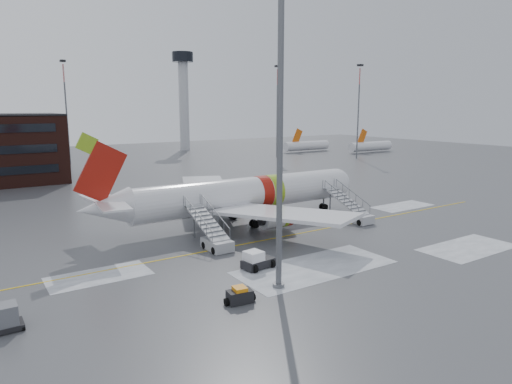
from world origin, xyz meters
TOP-DOWN VIEW (x-y plane):
  - ground at (0.00, 0.00)m, footprint 260.00×260.00m
  - airliner at (-3.73, 6.13)m, footprint 35.03×32.97m
  - airstair_fwd at (8.26, -0.41)m, footprint 2.05×7.70m
  - airstair_aft at (-10.68, -0.41)m, footprint 2.05×7.70m
  - pushback_tug at (-10.37, -7.50)m, footprint 2.91×2.33m
  - uld_container at (-29.19, -8.15)m, footprint 2.03×1.56m
  - baggage_tractor at (-15.13, -12.61)m, footprint 2.32×1.27m
  - light_mast_near at (-11.19, -11.79)m, footprint 1.20×1.20m
  - control_tower at (30.00, 95.00)m, footprint 6.40×6.40m
  - light_mast_far_ne at (42.00, 62.00)m, footprint 1.20×1.20m
  - light_mast_far_n at (-8.00, 78.00)m, footprint 1.20×1.20m
  - light_mast_far_e at (58.00, 48.00)m, footprint 1.20×1.20m
  - distant_aircraft at (62.50, 64.00)m, footprint 35.00×18.00m

SIDE VIEW (x-z plane):
  - ground at x=0.00m, z-range 0.00..0.00m
  - distant_aircraft at x=62.50m, z-range -4.00..4.00m
  - baggage_tractor at x=-15.13m, z-range -0.09..1.08m
  - pushback_tug at x=-10.37m, z-range -0.09..1.48m
  - uld_container at x=-29.19m, z-range -0.05..1.59m
  - airstair_fwd at x=8.26m, z-range -0.68..2.81m
  - airstair_aft at x=-10.68m, z-range -0.68..2.81m
  - airliner at x=-3.73m, z-range -2.17..9.01m
  - light_mast_far_ne at x=42.00m, z-range 1.71..25.96m
  - light_mast_far_n at x=-8.00m, z-range 1.71..25.96m
  - light_mast_far_e at x=58.00m, z-range 1.71..25.96m
  - light_mast_near at x=-11.19m, z-range 0.38..29.09m
  - control_tower at x=30.00m, z-range 3.75..33.75m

